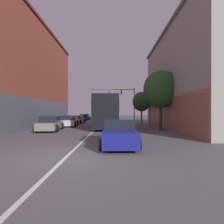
{
  "coord_description": "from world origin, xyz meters",
  "views": [
    {
      "loc": [
        1.89,
        -6.9,
        1.82
      ],
      "look_at": [
        1.72,
        13.26,
        1.78
      ],
      "focal_mm": 28.0,
      "sensor_mm": 36.0,
      "label": 1
    }
  ],
  "objects_px": {
    "bus": "(107,111)",
    "street_tree_far": "(142,102)",
    "street_lamp": "(150,104)",
    "parked_car_left_far": "(85,117)",
    "traffic_signal_gantry": "(120,96)",
    "parked_car_left_mid": "(77,119)",
    "street_tree_near": "(161,89)",
    "parked_car_left_distant": "(69,121)",
    "parked_car_left_near": "(51,124)",
    "hatchback_foreground": "(119,133)"
  },
  "relations": [
    {
      "from": "street_tree_far",
      "to": "parked_car_left_near",
      "type": "bearing_deg",
      "value": -135.2
    },
    {
      "from": "hatchback_foreground",
      "to": "street_tree_far",
      "type": "distance_m",
      "value": 18.08
    },
    {
      "from": "parked_car_left_far",
      "to": "street_lamp",
      "type": "xyz_separation_m",
      "value": [
        10.5,
        -17.23,
        2.09
      ]
    },
    {
      "from": "parked_car_left_distant",
      "to": "street_tree_far",
      "type": "relative_size",
      "value": 0.97
    },
    {
      "from": "street_lamp",
      "to": "street_tree_near",
      "type": "xyz_separation_m",
      "value": [
        0.45,
        -3.02,
        1.34
      ]
    },
    {
      "from": "bus",
      "to": "traffic_signal_gantry",
      "type": "height_order",
      "value": "traffic_signal_gantry"
    },
    {
      "from": "parked_car_left_far",
      "to": "hatchback_foreground",
      "type": "bearing_deg",
      "value": -166.21
    },
    {
      "from": "street_lamp",
      "to": "parked_car_left_mid",
      "type": "bearing_deg",
      "value": 145.63
    },
    {
      "from": "street_tree_near",
      "to": "bus",
      "type": "bearing_deg",
      "value": 147.23
    },
    {
      "from": "parked_car_left_near",
      "to": "street_tree_far",
      "type": "relative_size",
      "value": 0.93
    },
    {
      "from": "bus",
      "to": "parked_car_left_near",
      "type": "height_order",
      "value": "bus"
    },
    {
      "from": "parked_car_left_far",
      "to": "street_lamp",
      "type": "distance_m",
      "value": 20.29
    },
    {
      "from": "bus",
      "to": "street_tree_far",
      "type": "distance_m",
      "value": 7.83
    },
    {
      "from": "bus",
      "to": "parked_car_left_distant",
      "type": "bearing_deg",
      "value": 81.0
    },
    {
      "from": "parked_car_left_near",
      "to": "street_lamp",
      "type": "xyz_separation_m",
      "value": [
        10.32,
        3.95,
        2.06
      ]
    },
    {
      "from": "parked_car_left_near",
      "to": "hatchback_foreground",
      "type": "bearing_deg",
      "value": -145.45
    },
    {
      "from": "parked_car_left_near",
      "to": "parked_car_left_far",
      "type": "relative_size",
      "value": 1.1
    },
    {
      "from": "bus",
      "to": "street_tree_near",
      "type": "relative_size",
      "value": 1.93
    },
    {
      "from": "hatchback_foreground",
      "to": "street_tree_far",
      "type": "bearing_deg",
      "value": -14.36
    },
    {
      "from": "parked_car_left_near",
      "to": "bus",
      "type": "bearing_deg",
      "value": -56.36
    },
    {
      "from": "parked_car_left_far",
      "to": "street_tree_far",
      "type": "height_order",
      "value": "street_tree_far"
    },
    {
      "from": "bus",
      "to": "parked_car_left_mid",
      "type": "xyz_separation_m",
      "value": [
        -4.96,
        6.33,
        -1.35
      ]
    },
    {
      "from": "hatchback_foreground",
      "to": "parked_car_left_far",
      "type": "relative_size",
      "value": 1.0
    },
    {
      "from": "street_lamp",
      "to": "street_tree_near",
      "type": "bearing_deg",
      "value": -81.56
    },
    {
      "from": "traffic_signal_gantry",
      "to": "street_lamp",
      "type": "xyz_separation_m",
      "value": [
        3.1,
        -13.15,
        -2.07
      ]
    },
    {
      "from": "street_tree_near",
      "to": "street_tree_far",
      "type": "distance_m",
      "value": 9.37
    },
    {
      "from": "parked_car_left_near",
      "to": "parked_car_left_mid",
      "type": "relative_size",
      "value": 1.16
    },
    {
      "from": "hatchback_foreground",
      "to": "parked_car_left_near",
      "type": "height_order",
      "value": "hatchback_foreground"
    },
    {
      "from": "parked_car_left_mid",
      "to": "parked_car_left_distant",
      "type": "relative_size",
      "value": 0.83
    },
    {
      "from": "traffic_signal_gantry",
      "to": "street_tree_near",
      "type": "bearing_deg",
      "value": -77.62
    },
    {
      "from": "parked_car_left_far",
      "to": "parked_car_left_distant",
      "type": "xyz_separation_m",
      "value": [
        0.6,
        -15.96,
        0.02
      ]
    },
    {
      "from": "parked_car_left_near",
      "to": "street_tree_near",
      "type": "bearing_deg",
      "value": -91.91
    },
    {
      "from": "parked_car_left_mid",
      "to": "traffic_signal_gantry",
      "type": "height_order",
      "value": "traffic_signal_gantry"
    },
    {
      "from": "parked_car_left_mid",
      "to": "street_tree_near",
      "type": "bearing_deg",
      "value": -129.05
    },
    {
      "from": "bus",
      "to": "traffic_signal_gantry",
      "type": "relative_size",
      "value": 1.37
    },
    {
      "from": "parked_car_left_distant",
      "to": "traffic_signal_gantry",
      "type": "distance_m",
      "value": 14.3
    },
    {
      "from": "parked_car_left_distant",
      "to": "bus",
      "type": "bearing_deg",
      "value": -104.74
    },
    {
      "from": "parked_car_left_near",
      "to": "parked_car_left_distant",
      "type": "xyz_separation_m",
      "value": [
        0.42,
        5.21,
        -0.01
      ]
    },
    {
      "from": "parked_car_left_mid",
      "to": "street_lamp",
      "type": "xyz_separation_m",
      "value": [
        10.03,
        -6.86,
        2.14
      ]
    },
    {
      "from": "street_tree_near",
      "to": "parked_car_left_mid",
      "type": "bearing_deg",
      "value": 136.69
    },
    {
      "from": "parked_car_left_near",
      "to": "parked_car_left_mid",
      "type": "xyz_separation_m",
      "value": [
        0.29,
        10.81,
        -0.07
      ]
    },
    {
      "from": "street_lamp",
      "to": "parked_car_left_far",
      "type": "bearing_deg",
      "value": 121.36
    },
    {
      "from": "parked_car_left_mid",
      "to": "parked_car_left_distant",
      "type": "bearing_deg",
      "value": -174.43
    },
    {
      "from": "parked_car_left_distant",
      "to": "street_tree_far",
      "type": "height_order",
      "value": "street_tree_far"
    },
    {
      "from": "bus",
      "to": "hatchback_foreground",
      "type": "height_order",
      "value": "bus"
    },
    {
      "from": "traffic_signal_gantry",
      "to": "street_tree_near",
      "type": "distance_m",
      "value": 16.57
    },
    {
      "from": "hatchback_foreground",
      "to": "traffic_signal_gantry",
      "type": "height_order",
      "value": "traffic_signal_gantry"
    },
    {
      "from": "traffic_signal_gantry",
      "to": "street_lamp",
      "type": "relative_size",
      "value": 2.1
    },
    {
      "from": "parked_car_left_mid",
      "to": "parked_car_left_far",
      "type": "distance_m",
      "value": 10.38
    },
    {
      "from": "parked_car_left_mid",
      "to": "street_tree_near",
      "type": "height_order",
      "value": "street_tree_near"
    }
  ]
}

